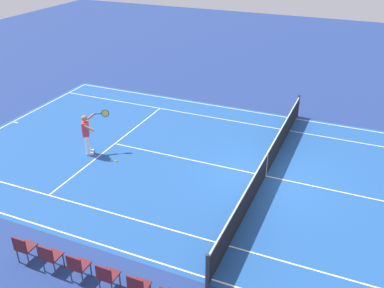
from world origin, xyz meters
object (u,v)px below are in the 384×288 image
Objects in this scene: tennis_ball at (116,161)px; spectator_chair_3 at (78,265)px; spectator_chair_1 at (138,286)px; spectator_chair_4 at (50,256)px; tennis_net at (267,164)px; spectator_chair_2 at (107,275)px; tennis_player_near at (87,132)px; spectator_chair_5 at (24,247)px.

spectator_chair_3 is at bearing 113.62° from tennis_ball.
tennis_ball is at bearing -53.26° from spectator_chair_1.
spectator_chair_4 is (-1.59, 5.63, 0.49)m from tennis_ball.
tennis_net reaches higher than spectator_chair_2.
spectator_chair_4 is at bearing 116.86° from tennis_player_near.
spectator_chair_5 is at bearing 0.00° from spectator_chair_2.
spectator_chair_2 is 1.74m from spectator_chair_4.
tennis_net is 13.30× the size of spectator_chair_3.
spectator_chair_4 is at bearing 0.00° from spectator_chair_2.
spectator_chair_5 is (-0.72, 5.63, 0.49)m from tennis_ball.
spectator_chair_1 is 1.74m from spectator_chair_3.
tennis_ball is at bearing -82.69° from spectator_chair_5.
tennis_net is 7.23m from spectator_chair_2.
tennis_net is 13.30× the size of spectator_chair_1.
tennis_ball is (-1.33, 0.14, -0.90)m from tennis_player_near.
spectator_chair_1 and spectator_chair_2 have the same top height.
tennis_ball is 0.08× the size of spectator_chair_4.
spectator_chair_4 is at bearing 0.00° from spectator_chair_1.
spectator_chair_2 is at bearing 180.00° from spectator_chair_4.
spectator_chair_4 is at bearing 0.00° from spectator_chair_3.
tennis_net is at bearing -107.81° from spectator_chair_2.
tennis_player_near is at bearing -46.21° from spectator_chair_1.
spectator_chair_2 is 0.87m from spectator_chair_3.
spectator_chair_2 is at bearing 180.00° from spectator_chair_3.
tennis_player_near reaches higher than spectator_chair_3.
spectator_chair_5 is (2.61, 0.00, 0.00)m from spectator_chair_2.
tennis_player_near is at bearing -56.69° from spectator_chair_3.
tennis_ball is at bearing -66.38° from spectator_chair_3.
tennis_ball is 0.08× the size of spectator_chair_5.
spectator_chair_4 is (-2.93, 5.78, -0.41)m from tennis_player_near.
spectator_chair_3 is at bearing 0.00° from spectator_chair_1.
spectator_chair_4 is at bearing 60.13° from tennis_net.
tennis_player_near reaches higher than tennis_net.
spectator_chair_2 is at bearing 180.00° from spectator_chair_5.
spectator_chair_2 is 1.00× the size of spectator_chair_5.
tennis_ball is 5.70m from spectator_chair_5.
spectator_chair_3 is at bearing 180.00° from spectator_chair_5.
tennis_net is 7.01m from spectator_chair_1.
tennis_net is 7.54m from spectator_chair_3.
tennis_net is 8.40m from spectator_chair_5.
tennis_net is 13.30× the size of spectator_chair_4.
tennis_ball is 5.88m from spectator_chair_4.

